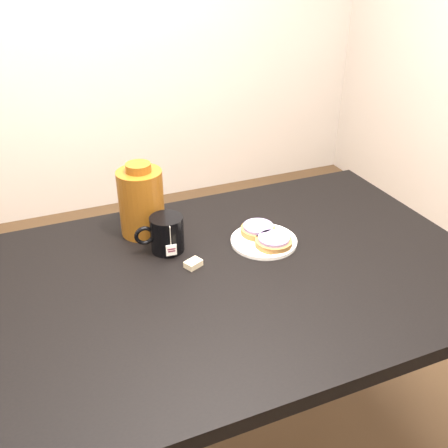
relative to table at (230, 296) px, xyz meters
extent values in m
cube|color=black|center=(0.00, 0.00, 0.06)|extent=(1.40, 0.90, 0.04)
cylinder|color=black|center=(-0.64, 0.39, -0.31)|extent=(0.06, 0.06, 0.71)
cylinder|color=black|center=(0.64, 0.39, -0.31)|extent=(0.06, 0.06, 0.71)
cylinder|color=white|center=(0.15, 0.10, 0.09)|extent=(0.19, 0.19, 0.01)
torus|color=white|center=(0.15, 0.10, 0.09)|extent=(0.19, 0.19, 0.01)
cylinder|color=brown|center=(0.15, 0.14, 0.10)|extent=(0.10, 0.10, 0.02)
cylinder|color=#917DA8|center=(0.15, 0.14, 0.12)|extent=(0.09, 0.09, 0.01)
cylinder|color=brown|center=(0.16, 0.06, 0.10)|extent=(0.12, 0.12, 0.02)
cylinder|color=#917DA8|center=(0.16, 0.06, 0.12)|extent=(0.10, 0.10, 0.01)
cylinder|color=black|center=(-0.12, 0.17, 0.14)|extent=(0.10, 0.10, 0.11)
cylinder|color=black|center=(-0.12, 0.17, 0.18)|extent=(0.08, 0.08, 0.00)
torus|color=black|center=(-0.19, 0.17, 0.14)|extent=(0.06, 0.02, 0.06)
cylinder|color=beige|center=(-0.13, 0.12, 0.16)|extent=(0.00, 0.00, 0.06)
cube|color=white|center=(-0.13, 0.12, 0.11)|extent=(0.03, 0.00, 0.03)
cube|color=#C6B793|center=(-0.08, 0.06, 0.09)|extent=(0.05, 0.05, 0.02)
cylinder|color=#552B0B|center=(-0.16, 0.29, 0.18)|extent=(0.17, 0.17, 0.20)
cylinder|color=#552B0B|center=(-0.16, 0.29, 0.30)|extent=(0.07, 0.07, 0.02)
camera|label=1|loc=(-0.44, -1.01, 0.86)|focal=40.00mm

